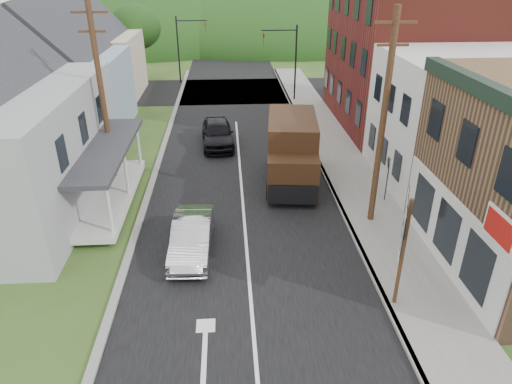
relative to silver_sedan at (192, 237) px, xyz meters
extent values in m
plane|color=#2D4719|center=(2.14, -1.61, -0.70)|extent=(120.00, 120.00, 0.00)
cube|color=black|center=(2.14, 8.39, -0.70)|extent=(9.00, 90.00, 0.02)
cube|color=black|center=(2.14, 25.39, -0.70)|extent=(60.00, 9.00, 0.02)
cube|color=slate|center=(8.04, 6.39, -0.63)|extent=(2.80, 55.00, 0.15)
cube|color=slate|center=(6.69, 6.39, -0.63)|extent=(0.20, 55.00, 0.15)
cube|color=slate|center=(-2.51, 6.39, -0.64)|extent=(0.30, 55.00, 0.12)
cube|color=silver|center=(13.44, 5.89, 2.55)|extent=(8.00, 7.00, 6.50)
cube|color=maroon|center=(13.44, 15.39, 4.30)|extent=(8.00, 12.00, 10.00)
cube|color=#7B92A8|center=(-8.86, 15.39, 1.80)|extent=(7.00, 8.00, 5.00)
cube|color=#B5A88C|center=(-9.36, 24.39, 1.80)|extent=(7.00, 8.00, 5.00)
cylinder|color=#472D19|center=(7.74, 1.89, 3.80)|extent=(0.26, 0.26, 9.00)
cube|color=#472D19|center=(7.74, 1.89, 7.70)|extent=(1.60, 0.10, 0.10)
cube|color=#472D19|center=(7.74, 1.89, 6.90)|extent=(1.20, 0.10, 0.10)
cylinder|color=#472D19|center=(-4.36, 6.39, 3.80)|extent=(0.26, 0.26, 9.00)
cube|color=#472D19|center=(-4.36, 6.39, 7.70)|extent=(1.60, 0.10, 0.10)
cube|color=#472D19|center=(-4.36, 6.39, 6.90)|extent=(1.20, 0.10, 0.10)
cylinder|color=black|center=(7.14, 21.89, 2.30)|extent=(0.14, 0.14, 6.00)
cylinder|color=black|center=(5.74, 21.89, 4.90)|extent=(2.80, 0.10, 0.10)
imported|color=olive|center=(4.54, 21.89, 4.20)|extent=(0.16, 0.20, 1.00)
cylinder|color=black|center=(-2.86, 28.89, 2.30)|extent=(0.14, 0.14, 6.00)
cylinder|color=black|center=(-1.46, 28.89, 4.90)|extent=(2.80, 0.10, 0.10)
imported|color=olive|center=(-0.26, 28.89, 4.20)|extent=(0.16, 0.20, 1.00)
cylinder|color=#382616|center=(-6.86, 30.39, 1.26)|extent=(0.36, 0.36, 3.92)
ellipsoid|color=black|center=(-6.86, 30.39, 4.20)|extent=(4.80, 4.80, 4.08)
ellipsoid|color=black|center=(2.14, 53.39, -0.70)|extent=(90.00, 30.00, 16.00)
imported|color=#A0A0A4|center=(0.00, 0.00, 0.00)|extent=(1.64, 4.33, 1.41)
imported|color=black|center=(0.87, 11.83, 0.10)|extent=(2.20, 4.82, 1.60)
cube|color=black|center=(4.82, 6.79, 1.13)|extent=(2.89, 4.84, 3.04)
cube|color=black|center=(4.53, 4.08, 0.60)|extent=(2.57, 1.93, 1.99)
cube|color=black|center=(4.55, 4.29, 1.44)|extent=(2.32, 1.49, 0.05)
cube|color=black|center=(4.43, 3.20, 0.08)|extent=(2.31, 0.41, 0.94)
cylinder|color=black|center=(3.45, 4.31, -0.23)|extent=(0.39, 0.97, 0.94)
cylinder|color=black|center=(5.63, 4.07, -0.23)|extent=(0.39, 0.97, 0.94)
cylinder|color=black|center=(3.90, 8.47, -0.23)|extent=(0.39, 0.97, 0.94)
cylinder|color=black|center=(6.08, 8.23, -0.23)|extent=(0.39, 0.97, 0.94)
cube|color=#472D19|center=(6.94, -3.62, 1.39)|extent=(0.16, 0.16, 3.89)
cube|color=black|center=(6.88, -3.59, 2.62)|extent=(0.91, 2.07, 0.09)
cube|color=silver|center=(6.54, -4.29, 3.12)|extent=(0.26, 0.57, 0.24)
cube|color=silver|center=(6.54, -4.29, 2.62)|extent=(0.28, 0.62, 0.61)
cube|color=silver|center=(6.54, -4.29, 2.12)|extent=(0.26, 0.57, 0.31)
cube|color=silver|center=(6.84, -3.58, 3.12)|extent=(0.26, 0.57, 0.24)
cube|color=silver|center=(6.84, -3.58, 2.62)|extent=(0.28, 0.62, 0.61)
cube|color=silver|center=(6.84, -3.58, 2.12)|extent=(0.26, 0.57, 0.31)
cube|color=silver|center=(7.14, -2.86, 3.12)|extent=(0.26, 0.57, 0.24)
cube|color=silver|center=(7.14, -2.86, 2.62)|extent=(0.28, 0.62, 0.61)
cube|color=silver|center=(7.14, -2.86, 2.12)|extent=(0.26, 0.57, 0.31)
cube|color=silver|center=(6.84, -3.58, 1.50)|extent=(0.22, 0.47, 0.61)
cylinder|color=black|center=(8.94, 3.64, 0.51)|extent=(0.06, 0.06, 2.13)
cube|color=black|center=(8.89, 3.64, 1.40)|extent=(0.10, 0.62, 0.63)
cube|color=yellow|center=(8.90, 3.64, 1.40)|extent=(0.10, 0.56, 0.57)
camera|label=1|loc=(1.53, -15.30, 9.65)|focal=32.00mm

